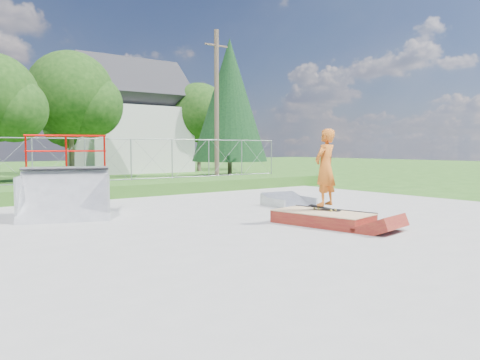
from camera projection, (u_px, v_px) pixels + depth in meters
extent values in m
plane|color=#295718|center=(245.00, 232.00, 10.64)|extent=(120.00, 120.00, 0.00)
cube|color=#959693|center=(245.00, 231.00, 10.64)|extent=(20.00, 16.00, 0.04)
cube|color=#295718|center=(94.00, 190.00, 18.15)|extent=(24.00, 3.00, 0.50)
cube|color=maroon|center=(322.00, 219.00, 11.45)|extent=(1.55, 2.52, 0.33)
cube|color=tan|center=(322.00, 212.00, 11.44)|extent=(1.57, 2.54, 0.02)
cube|color=black|center=(325.00, 208.00, 11.69)|extent=(0.51, 0.82, 0.13)
imported|color=#D0651E|center=(325.00, 170.00, 11.62)|extent=(0.77, 0.58, 1.91)
cube|color=beige|center=(131.00, 140.00, 36.52)|extent=(8.00, 6.00, 5.00)
cube|color=#29282C|center=(130.00, 96.00, 36.29)|extent=(8.40, 6.08, 6.08)
cylinder|color=brown|center=(217.00, 108.00, 24.42)|extent=(0.24, 0.24, 8.00)
sphere|color=black|center=(13.00, 109.00, 23.49)|extent=(3.36, 3.36, 3.36)
cylinder|color=brown|center=(72.00, 156.00, 27.91)|extent=(0.30, 0.30, 2.80)
sphere|color=black|center=(70.00, 95.00, 27.65)|extent=(5.12, 5.12, 5.12)
sphere|color=black|center=(90.00, 106.00, 27.77)|extent=(3.84, 3.84, 3.84)
cylinder|color=brown|center=(199.00, 155.00, 38.05)|extent=(0.30, 0.30, 2.62)
sphere|color=black|center=(199.00, 113.00, 37.81)|extent=(4.80, 4.80, 4.80)
sphere|color=black|center=(212.00, 120.00, 37.93)|extent=(3.60, 3.60, 3.60)
cylinder|color=brown|center=(71.00, 159.00, 35.79)|extent=(0.30, 0.30, 2.10)
sphere|color=black|center=(70.00, 123.00, 35.60)|extent=(3.84, 3.84, 3.84)
sphere|color=black|center=(82.00, 129.00, 35.68)|extent=(2.88, 2.88, 2.88)
cylinder|color=brown|center=(230.00, 167.00, 31.34)|extent=(0.28, 0.28, 1.20)
cone|color=black|center=(230.00, 100.00, 31.03)|extent=(5.04, 5.04, 8.10)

